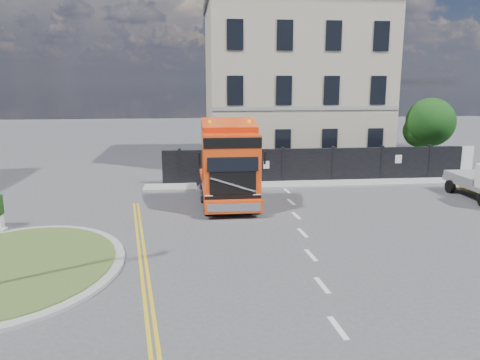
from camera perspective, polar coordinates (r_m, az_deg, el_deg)
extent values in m
plane|color=#424244|center=(18.57, -1.60, -6.39)|extent=(120.00, 120.00, 0.00)
cylinder|color=gray|center=(16.66, -25.82, -9.57)|extent=(6.80, 6.80, 0.12)
cylinder|color=#344E1F|center=(16.64, -25.85, -9.32)|extent=(6.20, 6.20, 0.05)
cube|color=black|center=(28.00, 9.26, 1.80)|extent=(18.00, 0.25, 2.00)
cube|color=silver|center=(31.32, 24.44, 1.95)|extent=(2.60, 0.12, 2.00)
cube|color=#C3B39B|center=(34.87, 6.23, 11.27)|extent=(12.00, 10.00, 11.00)
cube|color=#45454A|center=(35.29, 6.45, 20.64)|extent=(12.30, 10.30, 0.50)
cylinder|color=#382619|center=(33.88, 21.94, 3.17)|extent=(0.24, 0.24, 2.40)
sphere|color=black|center=(33.67, 22.20, 6.53)|extent=(3.20, 3.20, 3.20)
sphere|color=black|center=(33.84, 21.05, 5.62)|extent=(2.20, 2.20, 2.20)
cube|color=gray|center=(27.33, 9.68, -0.47)|extent=(20.00, 1.60, 0.12)
cube|color=black|center=(23.39, -1.57, -0.64)|extent=(2.49, 6.34, 0.45)
cube|color=#EB4110|center=(21.40, -1.21, 2.03)|extent=(2.52, 2.62, 2.82)
cube|color=#EB4110|center=(22.28, -1.46, 5.42)|extent=(2.52, 0.91, 1.41)
cube|color=black|center=(20.07, -0.89, 2.54)|extent=(2.21, 0.07, 1.06)
cube|color=#EB4110|center=(20.18, -0.78, -3.25)|extent=(2.52, 0.36, 0.55)
cylinder|color=black|center=(20.89, -3.96, -2.84)|extent=(0.33, 1.05, 1.05)
cylinder|color=gray|center=(20.89, -3.96, -2.84)|extent=(0.36, 0.58, 0.58)
cylinder|color=black|center=(21.08, 1.95, -2.68)|extent=(0.33, 1.05, 1.05)
cylinder|color=gray|center=(21.08, 1.95, -2.68)|extent=(0.36, 0.58, 0.58)
cylinder|color=black|center=(24.36, -4.31, -0.72)|extent=(0.33, 1.05, 1.05)
cylinder|color=gray|center=(24.36, -4.31, -0.72)|extent=(0.36, 0.58, 0.58)
cylinder|color=black|center=(24.53, 0.77, -0.60)|extent=(0.33, 1.05, 1.05)
cylinder|color=gray|center=(24.53, 0.77, -0.60)|extent=(0.36, 0.58, 0.58)
cylinder|color=black|center=(25.54, -4.41, -0.13)|extent=(0.33, 1.05, 1.05)
cylinder|color=gray|center=(25.54, -4.41, -0.13)|extent=(0.36, 0.58, 0.58)
cylinder|color=black|center=(25.70, 0.44, -0.03)|extent=(0.33, 1.05, 1.05)
cylinder|color=gray|center=(25.70, 0.44, -0.03)|extent=(0.36, 0.58, 0.58)
cylinder|color=black|center=(27.39, 24.24, -0.73)|extent=(0.24, 0.68, 0.68)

